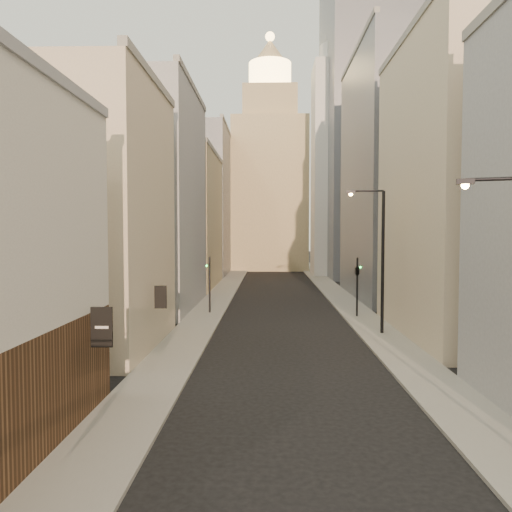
{
  "coord_description": "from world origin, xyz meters",
  "views": [
    {
      "loc": [
        -1.13,
        -4.08,
        7.11
      ],
      "look_at": [
        -1.76,
        20.12,
        5.94
      ],
      "focal_mm": 35.0,
      "sensor_mm": 36.0,
      "label": 1
    }
  ],
  "objects_px": {
    "clock_tower": "(270,177)",
    "traffic_light_right": "(357,271)",
    "traffic_light_left": "(210,275)",
    "streetlamp_mid": "(379,253)",
    "white_tower": "(337,161)"
  },
  "relations": [
    {
      "from": "white_tower",
      "to": "traffic_light_right",
      "type": "bearing_deg",
      "value": -95.37
    },
    {
      "from": "white_tower",
      "to": "traffic_light_left",
      "type": "relative_size",
      "value": 8.3
    },
    {
      "from": "white_tower",
      "to": "traffic_light_right",
      "type": "height_order",
      "value": "white_tower"
    },
    {
      "from": "clock_tower",
      "to": "white_tower",
      "type": "xyz_separation_m",
      "value": [
        11.0,
        -14.0,
        0.97
      ]
    },
    {
      "from": "white_tower",
      "to": "traffic_light_left",
      "type": "height_order",
      "value": "white_tower"
    },
    {
      "from": "clock_tower",
      "to": "traffic_light_right",
      "type": "height_order",
      "value": "clock_tower"
    },
    {
      "from": "clock_tower",
      "to": "traffic_light_left",
      "type": "xyz_separation_m",
      "value": [
        -5.26,
        -53.36,
        -14.24
      ]
    },
    {
      "from": "streetlamp_mid",
      "to": "traffic_light_right",
      "type": "height_order",
      "value": "streetlamp_mid"
    },
    {
      "from": "white_tower",
      "to": "streetlamp_mid",
      "type": "xyz_separation_m",
      "value": [
        -3.58,
        -47.73,
        -12.91
      ]
    },
    {
      "from": "streetlamp_mid",
      "to": "traffic_light_left",
      "type": "bearing_deg",
      "value": 152.12
    },
    {
      "from": "clock_tower",
      "to": "traffic_light_left",
      "type": "distance_m",
      "value": 55.48
    },
    {
      "from": "streetlamp_mid",
      "to": "traffic_light_left",
      "type": "xyz_separation_m",
      "value": [
        -12.68,
        8.37,
        -2.3
      ]
    },
    {
      "from": "white_tower",
      "to": "traffic_light_left",
      "type": "distance_m",
      "value": 45.22
    },
    {
      "from": "clock_tower",
      "to": "traffic_light_left",
      "type": "bearing_deg",
      "value": -95.63
    },
    {
      "from": "white_tower",
      "to": "streetlamp_mid",
      "type": "height_order",
      "value": "white_tower"
    }
  ]
}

